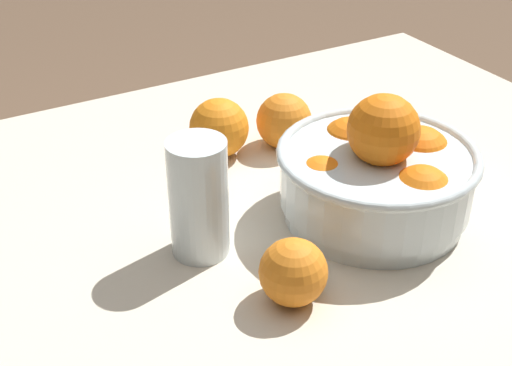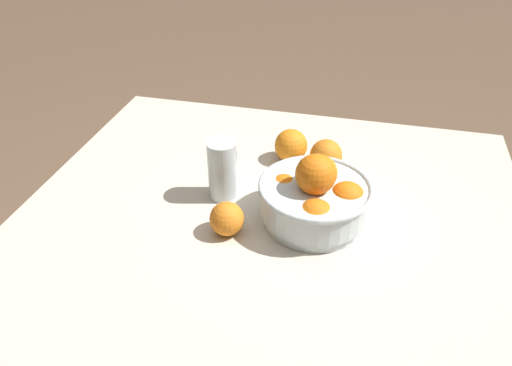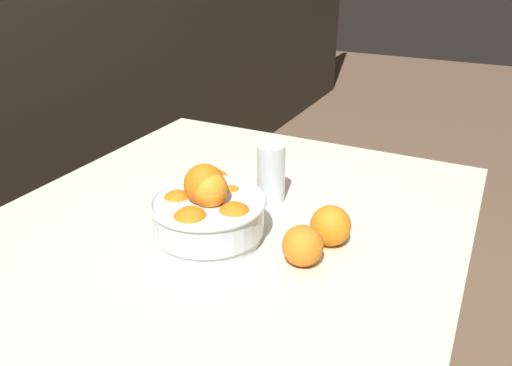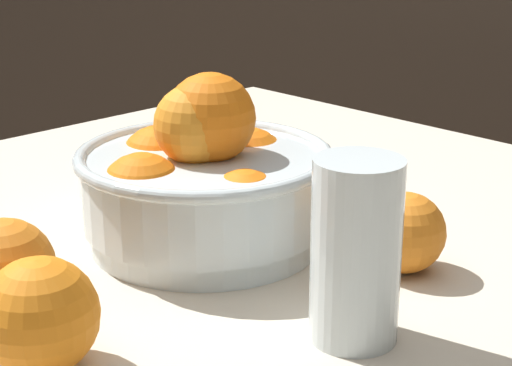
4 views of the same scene
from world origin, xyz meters
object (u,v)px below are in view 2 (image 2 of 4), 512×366
Objects in this scene: orange_loose_aside at (227,219)px; juice_glass at (223,173)px; fruit_bowl at (316,197)px; orange_loose_near_bowl at (326,155)px; orange_loose_front at (292,146)px.

juice_glass is at bearing -70.02° from orange_loose_aside.
orange_loose_aside is (-0.05, 0.12, -0.03)m from juice_glass.
juice_glass is at bearing -10.51° from fruit_bowl.
fruit_bowl is 0.22m from juice_glass.
orange_loose_near_bowl is 0.96× the size of orange_loose_front.
orange_loose_front is at bearing -14.94° from orange_loose_near_bowl.
fruit_bowl is 1.72× the size of juice_glass.
orange_loose_near_bowl is at bearing -119.95° from orange_loose_aside.
orange_loose_near_bowl is at bearing -89.06° from fruit_bowl.
juice_glass is 0.13m from orange_loose_aside.
orange_loose_front reaches higher than orange_loose_near_bowl.
orange_loose_front is (0.09, -0.23, -0.02)m from fruit_bowl.
orange_loose_front is 1.16× the size of orange_loose_aside.
juice_glass reaches higher than orange_loose_near_bowl.
orange_loose_aside is at bearing 75.92° from orange_loose_front.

